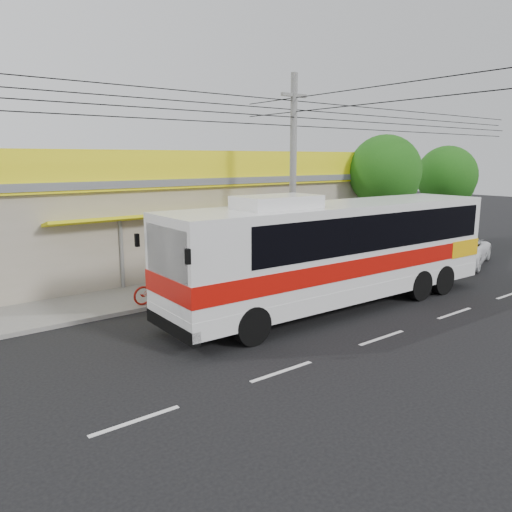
{
  "coord_description": "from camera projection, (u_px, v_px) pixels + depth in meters",
  "views": [
    {
      "loc": [
        -11.82,
        -11.56,
        5.38
      ],
      "look_at": [
        -1.37,
        2.0,
        2.01
      ],
      "focal_mm": 35.0,
      "sensor_mm": 36.0,
      "label": 1
    }
  ],
  "objects": [
    {
      "name": "motorbike_red",
      "position": [
        159.0,
        287.0,
        18.35
      ],
      "size": [
        2.09,
        0.76,
        1.09
      ],
      "primitive_type": "imported",
      "rotation": [
        0.0,
        0.0,
        1.59
      ],
      "color": "maroon",
      "rests_on": "sidewalk"
    },
    {
      "name": "white_car",
      "position": [
        460.0,
        249.0,
        25.81
      ],
      "size": [
        5.91,
        4.22,
        1.49
      ],
      "primitive_type": "imported",
      "rotation": [
        0.0,
        0.0,
        1.93
      ],
      "color": "white",
      "rests_on": "ground"
    },
    {
      "name": "sidewalk",
      "position": [
        225.0,
        282.0,
        21.75
      ],
      "size": [
        30.0,
        3.2,
        0.15
      ],
      "primitive_type": "cube",
      "color": "slate",
      "rests_on": "ground"
    },
    {
      "name": "tree_near",
      "position": [
        387.0,
        174.0,
        27.8
      ],
      "size": [
        4.02,
        4.02,
        6.66
      ],
      "color": "#331F14",
      "rests_on": "ground"
    },
    {
      "name": "ground",
      "position": [
        323.0,
        317.0,
        17.1
      ],
      "size": [
        120.0,
        120.0,
        0.0
      ],
      "primitive_type": "plane",
      "color": "black",
      "rests_on": "ground"
    },
    {
      "name": "storefront_building",
      "position": [
        164.0,
        219.0,
        25.62
      ],
      "size": [
        22.6,
        9.2,
        5.7
      ],
      "color": "gray",
      "rests_on": "ground"
    },
    {
      "name": "utility_pole",
      "position": [
        294.0,
        112.0,
        20.34
      ],
      "size": [
        34.0,
        14.0,
        8.76
      ],
      "color": "#61605E",
      "rests_on": "ground"
    },
    {
      "name": "lane_markings",
      "position": [
        382.0,
        338.0,
        15.16
      ],
      "size": [
        50.0,
        0.12,
        0.01
      ],
      "primitive_type": null,
      "color": "silver",
      "rests_on": "ground"
    },
    {
      "name": "coach_bus",
      "position": [
        342.0,
        246.0,
        18.08
      ],
      "size": [
        13.68,
        3.19,
        4.2
      ],
      "rotation": [
        0.0,
        0.0,
        -0.02
      ],
      "color": "silver",
      "rests_on": "ground"
    },
    {
      "name": "tree_far",
      "position": [
        448.0,
        178.0,
        31.11
      ],
      "size": [
        3.7,
        3.7,
        6.14
      ],
      "color": "#331F14",
      "rests_on": "ground"
    }
  ]
}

